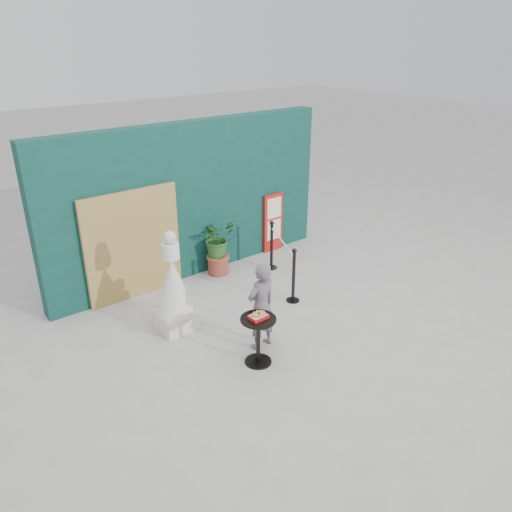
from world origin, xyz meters
name	(u,v)px	position (x,y,z in m)	size (l,w,h in m)	color
ground	(303,337)	(0.00, 0.00, 0.00)	(60.00, 60.00, 0.00)	#ADAAA5
back_wall	(192,200)	(0.00, 3.15, 1.50)	(6.00, 0.30, 3.00)	#0B332D
bamboo_fence	(133,245)	(-1.40, 2.94, 1.00)	(1.80, 0.08, 2.00)	tan
woman	(261,306)	(-0.68, 0.24, 0.70)	(0.51, 0.34, 1.40)	#61535D
menu_board	(273,223)	(1.90, 2.95, 0.65)	(0.50, 0.07, 1.30)	red
statue	(174,290)	(-1.44, 1.52, 0.70)	(0.67, 0.67, 1.71)	silver
cafe_table	(258,333)	(-0.98, -0.07, 0.50)	(0.52, 0.52, 0.75)	black
food_basket	(258,316)	(-0.98, -0.07, 0.79)	(0.26, 0.19, 0.11)	#B51317
planter	(217,243)	(0.27, 2.75, 0.67)	(0.68, 0.59, 1.16)	brown
stanchion_barrier	(282,260)	(0.97, 1.62, 0.49)	(0.84, 1.54, 1.03)	black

